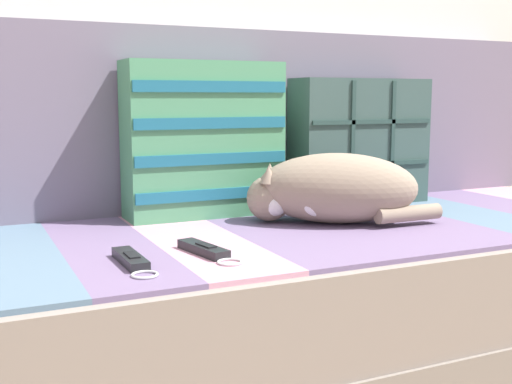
# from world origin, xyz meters

# --- Properties ---
(couch) EXTENTS (2.07, 0.85, 0.39)m
(couch) POSITION_xyz_m (-0.00, 0.13, 0.19)
(couch) COLOR gray
(couch) RESTS_ON ground_plane
(sofa_backrest) EXTENTS (2.03, 0.14, 0.50)m
(sofa_backrest) POSITION_xyz_m (0.00, 0.48, 0.63)
(sofa_backrest) COLOR slate
(sofa_backrest) RESTS_ON couch
(throw_pillow_quilted) EXTENTS (0.41, 0.14, 0.36)m
(throw_pillow_quilted) POSITION_xyz_m (0.31, 0.33, 0.57)
(throw_pillow_quilted) COLOR #38514C
(throw_pillow_quilted) RESTS_ON couch
(throw_pillow_striped) EXTENTS (0.42, 0.14, 0.40)m
(throw_pillow_striped) POSITION_xyz_m (-0.17, 0.33, 0.59)
(throw_pillow_striped) COLOR #4C9366
(throw_pillow_striped) RESTS_ON couch
(sleeping_cat) EXTENTS (0.45, 0.36, 0.18)m
(sleeping_cat) POSITION_xyz_m (0.07, 0.10, 0.47)
(sleeping_cat) COLOR gray
(sleeping_cat) RESTS_ON couch
(game_remote_near) EXTENTS (0.08, 0.20, 0.02)m
(game_remote_near) POSITION_xyz_m (-0.32, -0.07, 0.39)
(game_remote_near) COLOR black
(game_remote_near) RESTS_ON couch
(game_remote_far) EXTENTS (0.05, 0.19, 0.02)m
(game_remote_far) POSITION_xyz_m (-0.48, -0.08, 0.39)
(game_remote_far) COLOR black
(game_remote_far) RESTS_ON couch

